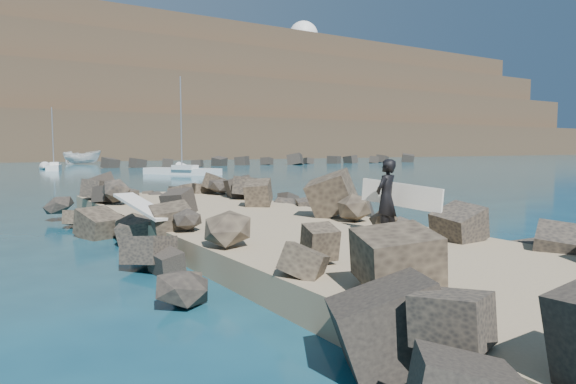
% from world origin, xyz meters
% --- Properties ---
extents(ground, '(800.00, 800.00, 0.00)m').
position_xyz_m(ground, '(0.00, 0.00, 0.00)').
color(ground, '#0F384C').
rests_on(ground, ground).
extents(jetty, '(6.00, 26.00, 0.60)m').
position_xyz_m(jetty, '(0.00, -2.00, 0.30)').
color(jetty, '#8C7759').
rests_on(jetty, ground).
extents(riprap_left, '(2.60, 22.00, 1.00)m').
position_xyz_m(riprap_left, '(-2.90, -1.50, 0.50)').
color(riprap_left, black).
rests_on(riprap_left, ground).
extents(riprap_right, '(2.60, 22.00, 1.00)m').
position_xyz_m(riprap_right, '(2.90, -1.50, 0.50)').
color(riprap_right, black).
rests_on(riprap_right, ground).
extents(breakwater_secondary, '(52.00, 4.00, 1.20)m').
position_xyz_m(breakwater_secondary, '(35.00, 55.00, 0.60)').
color(breakwater_secondary, black).
rests_on(breakwater_secondary, ground).
extents(headland, '(360.00, 140.00, 32.00)m').
position_xyz_m(headland, '(10.00, 160.00, 16.00)').
color(headland, '#2D4919').
rests_on(headland, ground).
extents(surfboard_resting, '(0.99, 2.30, 0.07)m').
position_xyz_m(surfboard_resting, '(-3.24, 0.80, 1.04)').
color(surfboard_resting, silver).
rests_on(surfboard_resting, riprap_left).
extents(boat_imported, '(6.00, 3.21, 2.20)m').
position_xyz_m(boat_imported, '(9.58, 74.73, 1.10)').
color(boat_imported, silver).
rests_on(boat_imported, ground).
extents(surfer_with_board, '(1.08, 2.18, 1.79)m').
position_xyz_m(surfer_with_board, '(1.16, -3.48, 1.50)').
color(surfer_with_board, black).
rests_on(surfer_with_board, jetty).
extents(radome, '(10.78, 10.78, 17.07)m').
position_xyz_m(radome, '(102.17, 147.27, 41.92)').
color(radome, silver).
rests_on(radome, headland).
extents(sailboat_b, '(2.59, 6.25, 7.47)m').
position_xyz_m(sailboat_b, '(2.25, 53.19, 0.35)').
color(sailboat_b, silver).
rests_on(sailboat_b, ground).
extents(sailboat_c, '(5.91, 7.74, 9.65)m').
position_xyz_m(sailboat_c, '(11.21, 35.53, 0.35)').
color(sailboat_c, silver).
rests_on(sailboat_c, ground).
extents(headland_buildings, '(137.50, 30.50, 5.00)m').
position_xyz_m(headland_buildings, '(16.81, 152.19, 33.97)').
color(headland_buildings, white).
rests_on(headland_buildings, headland).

